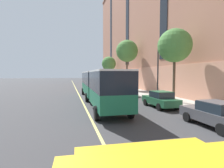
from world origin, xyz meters
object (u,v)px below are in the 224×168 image
parked_car_green_3 (127,90)px  street_lamp (159,65)px  street_tree_mid_block (175,46)px  city_bus (98,84)px  parked_car_red_5 (111,86)px  parked_car_green_1 (160,99)px  street_tree_far_downtown (109,64)px  parked_car_navy_4 (102,83)px  parked_car_darkgray_6 (215,114)px  street_tree_far_uptown (127,51)px

parked_car_green_3 → street_lamp: bearing=-71.8°
street_tree_mid_block → street_lamp: street_tree_mid_block is taller
city_bus → parked_car_red_5: city_bus is taller
parked_car_green_1 → parked_car_red_5: bearing=89.7°
street_tree_mid_block → street_tree_far_downtown: 31.70m
parked_car_green_1 → parked_car_red_5: size_ratio=0.90×
street_tree_far_downtown → parked_car_green_3: bearing=-96.8°
street_tree_mid_block → parked_car_green_3: bearing=111.7°
parked_car_green_3 → parked_car_navy_4: size_ratio=1.02×
parked_car_green_1 → parked_car_red_5: (0.10, 19.84, 0.00)m
parked_car_green_1 → street_tree_mid_block: 6.42m
city_bus → street_tree_mid_block: street_tree_mid_block is taller
parked_car_navy_4 → parked_car_darkgray_6: bearing=-89.9°
parked_car_green_1 → street_tree_far_uptown: (2.76, 17.89, 6.85)m
parked_car_green_3 → parked_car_navy_4: same height
parked_car_green_1 → parked_car_red_5: 19.84m
parked_car_green_3 → street_tree_far_uptown: (2.90, 8.56, 6.85)m
street_tree_mid_block → street_tree_far_downtown: bearing=90.0°
parked_car_red_5 → parked_car_navy_4: bearing=90.5°
street_tree_far_uptown → street_lamp: size_ratio=1.46×
parked_car_darkgray_6 → street_lamp: (1.72, 9.87, 3.44)m
city_bus → street_tree_far_uptown: size_ratio=1.94×
parked_car_green_1 → parked_car_navy_4: same height
street_tree_far_uptown → street_tree_far_downtown: 15.93m
parked_car_navy_4 → city_bus: bearing=-102.0°
parked_car_green_1 → street_tree_mid_block: bearing=36.5°
parked_car_navy_4 → parked_car_green_3: bearing=-90.4°
parked_car_red_5 → street_tree_far_uptown: (2.66, -1.95, 6.85)m
street_tree_far_uptown → street_lamp: (-1.00, -14.34, -3.41)m
city_bus → street_tree_far_downtown: 30.31m
parked_car_navy_4 → street_tree_far_uptown: size_ratio=0.44×
parked_car_green_1 → parked_car_green_3: size_ratio=0.99×
parked_car_darkgray_6 → city_bus: bearing=115.3°
city_bus → parked_car_navy_4: (5.22, 24.54, -1.25)m
parked_car_green_1 → street_lamp: street_lamp is taller
parked_car_red_5 → parked_car_darkgray_6: same height
parked_car_green_3 → parked_car_darkgray_6: (0.19, -15.65, 0.00)m
parked_car_red_5 → street_tree_far_uptown: street_tree_far_uptown is taller
parked_car_green_3 → street_tree_far_uptown: size_ratio=0.45×
parked_car_navy_4 → street_tree_far_downtown: size_ratio=0.53×
parked_car_green_1 → street_tree_far_downtown: size_ratio=0.53×
street_tree_mid_block → street_tree_far_downtown: size_ratio=0.99×
street_tree_mid_block → street_tree_far_uptown: (0.00, 15.85, 1.43)m
parked_car_green_3 → street_tree_far_downtown: street_tree_far_downtown is taller
parked_car_green_3 → parked_car_red_5: 10.51m
parked_car_green_3 → street_lamp: street_lamp is taller
parked_car_green_1 → parked_car_green_3: 9.33m
parked_car_navy_4 → parked_car_darkgray_6: same height
parked_car_green_3 → parked_car_darkgray_6: bearing=-89.3°
parked_car_green_3 → street_tree_mid_block: 9.54m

